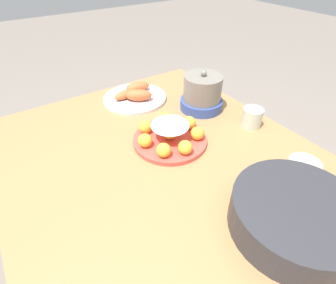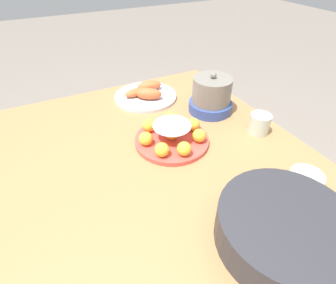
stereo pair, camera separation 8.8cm
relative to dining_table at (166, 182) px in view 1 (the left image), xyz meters
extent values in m
plane|color=slate|center=(0.00, 0.00, -0.64)|extent=(12.00, 12.00, 0.00)
cylinder|color=#A87547|center=(-0.56, -0.45, -0.29)|extent=(0.06, 0.06, 0.71)
cylinder|color=#A87547|center=(-0.56, 0.45, -0.29)|extent=(0.06, 0.06, 0.71)
cube|color=#A87547|center=(0.00, 0.00, 0.08)|extent=(1.21, 0.99, 0.03)
cylinder|color=#E04C42|center=(-0.08, 0.07, 0.10)|extent=(0.26, 0.26, 0.02)
sphere|color=yellow|center=(0.01, 0.07, 0.14)|extent=(0.05, 0.05, 0.05)
sphere|color=yellow|center=(-0.02, 0.15, 0.14)|extent=(0.05, 0.05, 0.05)
sphere|color=yellow|center=(-0.09, 0.17, 0.14)|extent=(0.05, 0.05, 0.05)
sphere|color=yellow|center=(-0.17, 0.11, 0.14)|extent=(0.05, 0.05, 0.05)
sphere|color=yellow|center=(-0.16, 0.02, 0.14)|extent=(0.05, 0.05, 0.05)
sphere|color=yellow|center=(-0.09, -0.02, 0.14)|extent=(0.05, 0.05, 0.05)
sphere|color=yellow|center=(-0.01, 0.00, 0.14)|extent=(0.05, 0.05, 0.05)
ellipsoid|color=white|center=(-0.08, 0.07, 0.17)|extent=(0.13, 0.13, 0.02)
sphere|color=yellow|center=(-0.08, 0.07, 0.14)|extent=(0.05, 0.05, 0.05)
cylinder|color=#2D2D33|center=(0.38, 0.13, 0.14)|extent=(0.32, 0.32, 0.09)
cylinder|color=brown|center=(0.38, 0.13, 0.18)|extent=(0.26, 0.26, 0.01)
cylinder|color=silver|center=(0.27, 0.34, 0.11)|extent=(0.10, 0.10, 0.03)
cylinder|color=olive|center=(0.27, 0.34, 0.13)|extent=(0.08, 0.08, 0.01)
cylinder|color=silver|center=(-0.43, 0.11, 0.10)|extent=(0.28, 0.28, 0.01)
ellipsoid|color=#E06033|center=(-0.39, 0.11, 0.14)|extent=(0.11, 0.13, 0.05)
ellipsoid|color=#E06033|center=(-0.47, 0.15, 0.13)|extent=(0.07, 0.12, 0.04)
ellipsoid|color=#E06033|center=(-0.44, 0.08, 0.13)|extent=(0.06, 0.12, 0.04)
cylinder|color=beige|center=(0.01, 0.39, 0.13)|extent=(0.08, 0.08, 0.07)
cylinder|color=#334C99|center=(-0.20, 0.32, 0.12)|extent=(0.18, 0.18, 0.04)
cylinder|color=slate|center=(-0.20, 0.32, 0.19)|extent=(0.16, 0.16, 0.10)
sphere|color=slate|center=(-0.20, 0.32, 0.26)|extent=(0.02, 0.02, 0.02)
camera|label=1|loc=(0.54, -0.35, 0.68)|focal=28.00mm
camera|label=2|loc=(0.58, -0.27, 0.68)|focal=28.00mm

